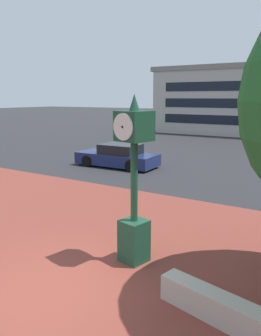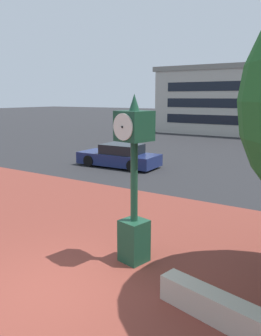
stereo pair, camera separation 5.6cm
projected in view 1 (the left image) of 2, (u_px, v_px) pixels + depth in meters
ground_plane at (51, 290)px, 6.93m from camera, size 200.00×200.00×0.00m
plaza_brick_paving at (101, 257)px, 8.32m from camera, size 44.00×11.37×0.01m
planter_wall at (243, 320)px, 5.60m from camera, size 3.21×1.11×0.50m
street_clock at (134, 184)px, 7.78m from camera, size 0.79×0.83×3.90m
car_street_near at (118, 156)px, 19.12m from camera, size 4.63×2.08×1.28m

